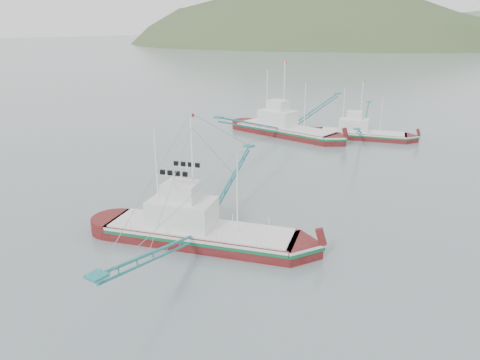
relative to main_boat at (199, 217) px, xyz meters
The scene contains 5 objects.
ground 2.24m from the main_boat, 150.78° to the left, with size 1200.00×1200.00×0.00m, color slate.
main_boat is the anchor object (origin of this frame).
bg_boat_far 40.58m from the main_boat, 94.09° to the left, with size 12.90×22.04×9.15m.
bg_boat_left 38.16m from the main_boat, 110.19° to the left, with size 16.51×29.14×11.83m.
headland_left 403.11m from the main_boat, 116.62° to the left, with size 448.00×308.00×210.00m, color #3A4D28.
Camera 1 is at (22.10, -25.24, 15.89)m, focal length 35.00 mm.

